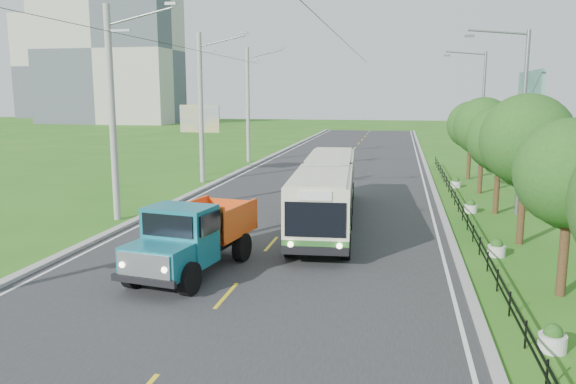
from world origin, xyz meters
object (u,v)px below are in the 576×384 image
(pole_near, at_px, (113,113))
(tree_third, at_px, (527,145))
(planter_far, at_px, (456,183))
(billboard_right, at_px, (529,105))
(streetlight_mid, at_px, (520,116))
(planter_near, at_px, (497,249))
(billboard_left, at_px, (200,123))
(pole_far, at_px, (248,104))
(dump_truck, at_px, (193,233))
(tree_back, at_px, (471,127))
(tree_second, at_px, (571,179))
(planter_front, at_px, (553,339))
(tree_fourth, at_px, (500,142))
(bus, at_px, (327,187))
(planter_mid, at_px, (471,207))
(pole_mid, at_px, (201,107))
(streetlight_far, at_px, (480,109))
(tree_fifth, at_px, (484,130))

(pole_near, relative_size, tree_third, 1.67)
(planter_far, relative_size, billboard_right, 0.09)
(streetlight_mid, height_order, planter_near, streetlight_mid)
(billboard_left, bearing_deg, streetlight_mid, -26.40)
(pole_far, distance_m, tree_third, 30.78)
(dump_truck, bearing_deg, billboard_right, 61.09)
(tree_back, xyz_separation_m, billboard_right, (2.44, -6.14, 1.69))
(planter_near, xyz_separation_m, billboard_left, (-18.10, 18.00, 3.58))
(tree_second, height_order, planter_front, tree_second)
(tree_fourth, xyz_separation_m, bus, (-8.18, -3.82, -1.90))
(planter_mid, relative_size, bus, 0.05)
(streetlight_mid, bearing_deg, planter_front, -97.27)
(planter_far, bearing_deg, pole_mid, -176.61)
(tree_third, xyz_separation_m, planter_far, (-1.26, 13.86, -3.70))
(pole_far, height_order, planter_near, pole_far)
(billboard_right, bearing_deg, dump_truck, -127.94)
(streetlight_far, relative_size, billboard_left, 1.74)
(pole_far, xyz_separation_m, tree_back, (18.12, -6.86, -1.44))
(tree_third, relative_size, tree_back, 1.09)
(streetlight_mid, xyz_separation_m, planter_mid, (-2.04, -0.00, -4.62))
(streetlight_far, bearing_deg, bus, -116.88)
(pole_near, distance_m, streetlight_far, 26.80)
(streetlight_mid, height_order, billboard_right, streetlight_mid)
(tree_fifth, height_order, streetlight_mid, streetlight_mid)
(pole_far, relative_size, dump_truck, 1.66)
(tree_back, distance_m, dump_truck, 26.91)
(streetlight_far, relative_size, dump_truck, 1.50)
(planter_front, bearing_deg, planter_near, 90.00)
(tree_fourth, bearing_deg, pole_far, 133.85)
(tree_fourth, distance_m, planter_front, 16.52)
(pole_near, distance_m, tree_fourth, 18.89)
(planter_front, bearing_deg, dump_truck, 159.02)
(pole_near, xyz_separation_m, billboard_right, (20.56, 11.00, 0.25))
(planter_front, bearing_deg, tree_fifth, 86.75)
(dump_truck, bearing_deg, pole_far, 110.87)
(bus, bearing_deg, tree_back, 58.53)
(streetlight_mid, bearing_deg, tree_third, -97.64)
(tree_fifth, distance_m, planter_front, 22.46)
(tree_third, xyz_separation_m, bus, (-8.18, 2.18, -2.30))
(billboard_left, distance_m, billboard_right, 22.21)
(streetlight_far, xyz_separation_m, bus, (-8.96, -17.68, -3.22))
(pole_near, relative_size, planter_mid, 14.93)
(tree_third, relative_size, streetlight_far, 0.66)
(tree_back, height_order, planter_near, tree_back)
(planter_front, bearing_deg, tree_fourth, 85.55)
(pole_near, distance_m, tree_fifth, 21.31)
(pole_far, xyz_separation_m, streetlight_far, (18.90, -5.00, -0.19))
(billboard_right, bearing_deg, streetlight_mid, -105.44)
(pole_mid, height_order, billboard_right, pole_mid)
(pole_mid, height_order, tree_fifth, pole_mid)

